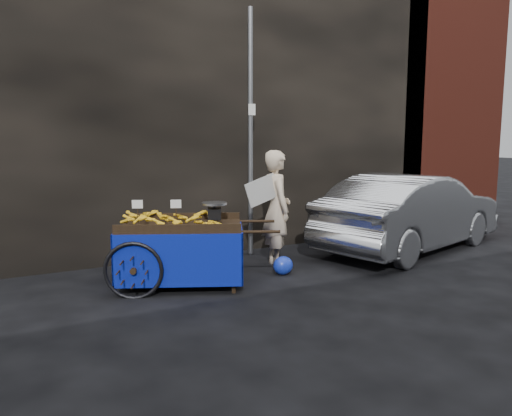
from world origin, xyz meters
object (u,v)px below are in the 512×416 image
banana_cart (177,231)px  plastic_bag (283,266)px  vendor (277,209)px  parked_car (411,212)px

banana_cart → plastic_bag: (1.49, -0.24, -0.60)m
banana_cart → vendor: vendor is taller
plastic_bag → parked_car: size_ratio=0.07×
plastic_bag → parked_car: parked_car is taller
vendor → plastic_bag: 0.91m
parked_car → banana_cart: bearing=75.7°
parked_car → plastic_bag: bearing=81.2°
banana_cart → plastic_bag: size_ratio=7.98×
parked_car → vendor: bearing=71.1°
vendor → parked_car: size_ratio=0.44×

